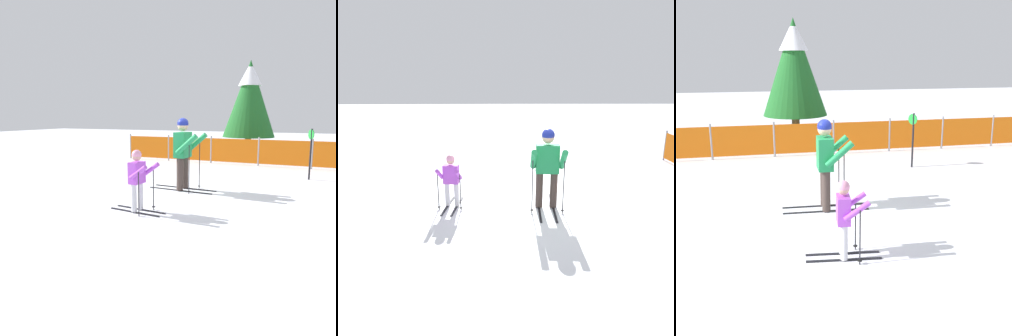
# 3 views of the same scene
# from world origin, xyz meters

# --- Properties ---
(ground_plane) EXTENTS (60.00, 60.00, 0.00)m
(ground_plane) POSITION_xyz_m (0.00, 0.00, 0.00)
(ground_plane) COLOR white
(skier_adult) EXTENTS (1.68, 0.77, 1.76)m
(skier_adult) POSITION_xyz_m (0.16, 0.20, 1.05)
(skier_adult) COLOR black
(skier_adult) RESTS_ON ground_plane
(skier_child) EXTENTS (1.14, 0.55, 1.19)m
(skier_child) POSITION_xyz_m (0.04, -1.89, 0.70)
(skier_child) COLOR black
(skier_child) RESTS_ON ground_plane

